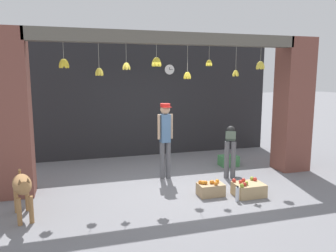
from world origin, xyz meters
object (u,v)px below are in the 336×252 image
object	(u,v)px
worker_stooping	(230,145)
wall_clock	(169,70)
shopkeeper	(165,135)
fruit_crate_apples	(249,189)
produce_box_green	(229,161)
fruit_crate_oranges	(211,189)
dog	(22,187)
water_bottle	(237,194)

from	to	relation	value
worker_stooping	wall_clock	bearing A→B (deg)	134.71
shopkeeper	fruit_crate_apples	world-z (taller)	shopkeeper
produce_box_green	fruit_crate_oranges	bearing A→B (deg)	-125.82
worker_stooping	produce_box_green	xyz separation A→B (m)	(0.33, 0.70, -0.58)
shopkeeper	worker_stooping	size ratio (longest dim) A/B	1.55
fruit_crate_oranges	wall_clock	distance (m)	4.08
shopkeeper	fruit_crate_oranges	world-z (taller)	shopkeeper
fruit_crate_oranges	fruit_crate_apples	distance (m)	0.71
dog	fruit_crate_oranges	bearing A→B (deg)	79.20
wall_clock	water_bottle	bearing A→B (deg)	-87.86
dog	shopkeeper	bearing A→B (deg)	103.72
worker_stooping	water_bottle	distance (m)	1.66
dog	produce_box_green	size ratio (longest dim) A/B	2.24
water_bottle	wall_clock	xyz separation A→B (m)	(-0.14, 3.79, 2.26)
shopkeeper	fruit_crate_apples	distance (m)	2.08
shopkeeper	fruit_crate_oranges	distance (m)	1.59
fruit_crate_apples	water_bottle	size ratio (longest dim) A/B	1.92
dog	produce_box_green	world-z (taller)	dog
water_bottle	shopkeeper	bearing A→B (deg)	118.35
shopkeeper	wall_clock	distance (m)	2.68
dog	worker_stooping	world-z (taller)	worker_stooping
water_bottle	dog	bearing A→B (deg)	175.18
worker_stooping	fruit_crate_apples	bearing A→B (deg)	-73.84
shopkeeper	fruit_crate_oranges	size ratio (longest dim) A/B	3.45
shopkeeper	produce_box_green	bearing A→B (deg)	-166.28
worker_stooping	produce_box_green	distance (m)	0.97
produce_box_green	water_bottle	size ratio (longest dim) A/B	1.58
shopkeeper	water_bottle	world-z (taller)	shopkeeper
produce_box_green	water_bottle	bearing A→B (deg)	-113.05
worker_stooping	wall_clock	xyz separation A→B (m)	(-0.73, 2.34, 1.69)
produce_box_green	shopkeeper	bearing A→B (deg)	-164.11
fruit_crate_apples	fruit_crate_oranges	bearing A→B (deg)	162.23
dog	wall_clock	size ratio (longest dim) A/B	3.49
fruit_crate_apples	produce_box_green	size ratio (longest dim) A/B	1.21
worker_stooping	wall_clock	distance (m)	2.98
fruit_crate_oranges	fruit_crate_apples	world-z (taller)	fruit_crate_apples
shopkeeper	fruit_crate_oranges	xyz separation A→B (m)	(0.53, -1.24, -0.85)
fruit_crate_oranges	dog	bearing A→B (deg)	-178.30
shopkeeper	produce_box_green	size ratio (longest dim) A/B	3.66
worker_stooping	produce_box_green	bearing A→B (deg)	92.39
fruit_crate_oranges	wall_clock	world-z (taller)	wall_clock
dog	produce_box_green	bearing A→B (deg)	99.77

